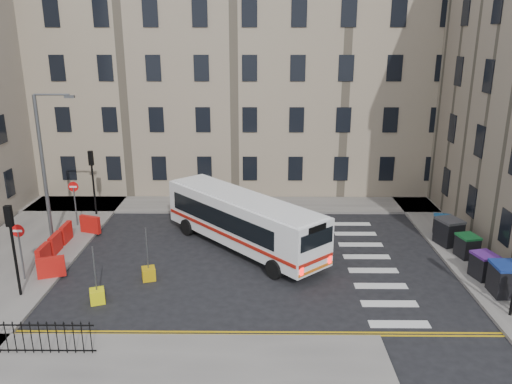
{
  "coord_description": "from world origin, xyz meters",
  "views": [
    {
      "loc": [
        -1.55,
        -23.41,
        10.85
      ],
      "look_at": [
        -1.76,
        2.07,
        3.0
      ],
      "focal_mm": 35.0,
      "sensor_mm": 36.0,
      "label": 1
    }
  ],
  "objects_px": {
    "wheelie_bin_b": "(484,266)",
    "bollard_yellow": "(97,296)",
    "wheelie_bin_d": "(449,231)",
    "bollard_chevron": "(149,274)",
    "streetlamp": "(43,168)",
    "wheelie_bin_e": "(442,226)",
    "wheelie_bin_c": "(467,246)",
    "bus": "(242,219)",
    "wheelie_bin_a": "(505,279)"
  },
  "relations": [
    {
      "from": "wheelie_bin_d",
      "to": "bollard_yellow",
      "type": "height_order",
      "value": "wheelie_bin_d"
    },
    {
      "from": "streetlamp",
      "to": "wheelie_bin_c",
      "type": "bearing_deg",
      "value": -4.79
    },
    {
      "from": "wheelie_bin_a",
      "to": "bollard_chevron",
      "type": "xyz_separation_m",
      "value": [
        -15.87,
        1.52,
        -0.56
      ]
    },
    {
      "from": "wheelie_bin_c",
      "to": "bollard_yellow",
      "type": "height_order",
      "value": "wheelie_bin_c"
    },
    {
      "from": "wheelie_bin_d",
      "to": "wheelie_bin_c",
      "type": "bearing_deg",
      "value": -96.0
    },
    {
      "from": "bollard_yellow",
      "to": "streetlamp",
      "type": "bearing_deg",
      "value": 125.12
    },
    {
      "from": "wheelie_bin_a",
      "to": "wheelie_bin_e",
      "type": "relative_size",
      "value": 1.15
    },
    {
      "from": "wheelie_bin_a",
      "to": "bus",
      "type": "bearing_deg",
      "value": 155.97
    },
    {
      "from": "bus",
      "to": "bollard_chevron",
      "type": "height_order",
      "value": "bus"
    },
    {
      "from": "wheelie_bin_d",
      "to": "bollard_chevron",
      "type": "height_order",
      "value": "wheelie_bin_d"
    },
    {
      "from": "wheelie_bin_a",
      "to": "wheelie_bin_b",
      "type": "height_order",
      "value": "wheelie_bin_a"
    },
    {
      "from": "wheelie_bin_a",
      "to": "wheelie_bin_b",
      "type": "relative_size",
      "value": 1.1
    },
    {
      "from": "bus",
      "to": "wheelie_bin_c",
      "type": "height_order",
      "value": "bus"
    },
    {
      "from": "wheelie_bin_a",
      "to": "bollard_yellow",
      "type": "bearing_deg",
      "value": -177.67
    },
    {
      "from": "bus",
      "to": "wheelie_bin_d",
      "type": "height_order",
      "value": "bus"
    },
    {
      "from": "bus",
      "to": "wheelie_bin_c",
      "type": "bearing_deg",
      "value": -48.38
    },
    {
      "from": "streetlamp",
      "to": "wheelie_bin_e",
      "type": "height_order",
      "value": "streetlamp"
    },
    {
      "from": "bus",
      "to": "wheelie_bin_a",
      "type": "distance_m",
      "value": 12.75
    },
    {
      "from": "wheelie_bin_e",
      "to": "bus",
      "type": "bearing_deg",
      "value": -159.33
    },
    {
      "from": "streetlamp",
      "to": "wheelie_bin_a",
      "type": "relative_size",
      "value": 5.76
    },
    {
      "from": "streetlamp",
      "to": "wheelie_bin_e",
      "type": "xyz_separation_m",
      "value": [
        21.75,
        1.01,
        -3.6
      ]
    },
    {
      "from": "streetlamp",
      "to": "wheelie_bin_d",
      "type": "relative_size",
      "value": 5.16
    },
    {
      "from": "wheelie_bin_e",
      "to": "bollard_yellow",
      "type": "relative_size",
      "value": 2.05
    },
    {
      "from": "streetlamp",
      "to": "bus",
      "type": "distance_m",
      "value": 10.86
    },
    {
      "from": "wheelie_bin_b",
      "to": "wheelie_bin_e",
      "type": "relative_size",
      "value": 1.05
    },
    {
      "from": "wheelie_bin_e",
      "to": "bollard_yellow",
      "type": "distance_m",
      "value": 18.79
    },
    {
      "from": "streetlamp",
      "to": "bollard_chevron",
      "type": "relative_size",
      "value": 13.57
    },
    {
      "from": "wheelie_bin_d",
      "to": "wheelie_bin_b",
      "type": "bearing_deg",
      "value": -105.09
    },
    {
      "from": "wheelie_bin_e",
      "to": "bollard_chevron",
      "type": "bearing_deg",
      "value": -148.38
    },
    {
      "from": "streetlamp",
      "to": "bus",
      "type": "relative_size",
      "value": 0.86
    },
    {
      "from": "wheelie_bin_a",
      "to": "bollard_chevron",
      "type": "distance_m",
      "value": 15.95
    },
    {
      "from": "streetlamp",
      "to": "wheelie_bin_b",
      "type": "distance_m",
      "value": 22.56
    },
    {
      "from": "wheelie_bin_b",
      "to": "bollard_yellow",
      "type": "relative_size",
      "value": 2.15
    },
    {
      "from": "wheelie_bin_d",
      "to": "bollard_yellow",
      "type": "xyz_separation_m",
      "value": [
        -17.2,
        -6.19,
        -0.57
      ]
    },
    {
      "from": "wheelie_bin_b",
      "to": "bollard_chevron",
      "type": "relative_size",
      "value": 2.15
    },
    {
      "from": "bus",
      "to": "wheelie_bin_a",
      "type": "height_order",
      "value": "bus"
    },
    {
      "from": "wheelie_bin_e",
      "to": "bollard_chevron",
      "type": "xyz_separation_m",
      "value": [
        -15.52,
        -5.25,
        -0.43
      ]
    },
    {
      "from": "wheelie_bin_b",
      "to": "wheelie_bin_c",
      "type": "xyz_separation_m",
      "value": [
        0.15,
        2.34,
        -0.02
      ]
    },
    {
      "from": "wheelie_bin_b",
      "to": "wheelie_bin_a",
      "type": "bearing_deg",
      "value": -96.16
    },
    {
      "from": "streetlamp",
      "to": "wheelie_bin_a",
      "type": "bearing_deg",
      "value": -14.59
    },
    {
      "from": "bollard_chevron",
      "to": "wheelie_bin_a",
      "type": "bearing_deg",
      "value": -5.48
    },
    {
      "from": "bus",
      "to": "wheelie_bin_e",
      "type": "bearing_deg",
      "value": -34.05
    },
    {
      "from": "bus",
      "to": "wheelie_bin_e",
      "type": "height_order",
      "value": "bus"
    },
    {
      "from": "bus",
      "to": "wheelie_bin_e",
      "type": "xyz_separation_m",
      "value": [
        11.24,
        1.52,
        -0.93
      ]
    },
    {
      "from": "wheelie_bin_b",
      "to": "bollard_chevron",
      "type": "distance_m",
      "value": 15.66
    },
    {
      "from": "wheelie_bin_e",
      "to": "streetlamp",
      "type": "bearing_deg",
      "value": -164.39
    },
    {
      "from": "wheelie_bin_b",
      "to": "bollard_chevron",
      "type": "xyz_separation_m",
      "value": [
        -15.65,
        -0.05,
        -0.46
      ]
    },
    {
      "from": "streetlamp",
      "to": "wheelie_bin_a",
      "type": "distance_m",
      "value": 23.1
    },
    {
      "from": "wheelie_bin_a",
      "to": "wheelie_bin_c",
      "type": "bearing_deg",
      "value": 91.35
    },
    {
      "from": "bollard_chevron",
      "to": "bollard_yellow",
      "type": "bearing_deg",
      "value": -129.15
    }
  ]
}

